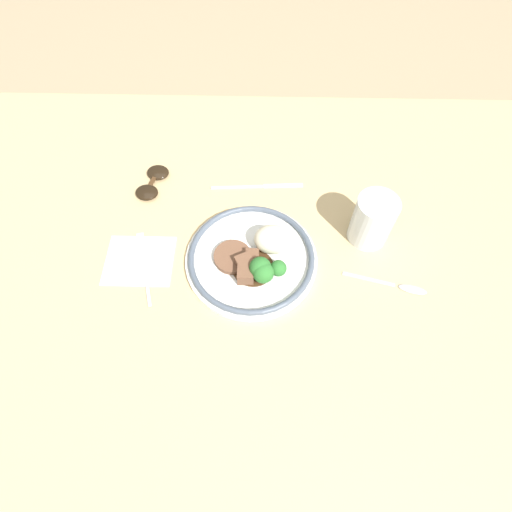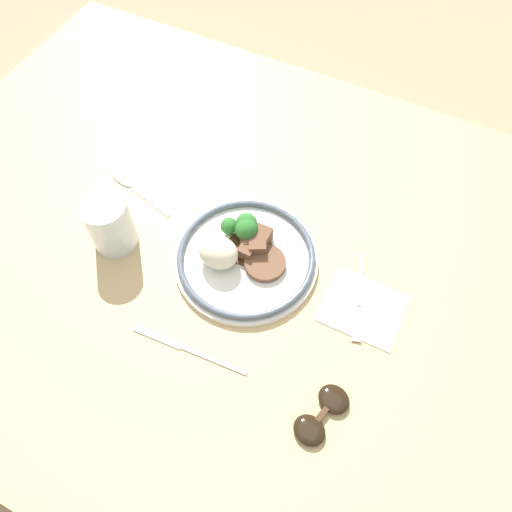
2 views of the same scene
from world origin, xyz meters
The scene contains 9 objects.
ground_plane centered at (0.00, 0.00, 0.00)m, with size 8.00×8.00×0.00m, color #998466.
dining_table centered at (0.00, 0.00, 0.02)m, with size 1.44×1.05×0.04m.
napkin centered at (-0.25, 0.01, 0.04)m, with size 0.14×0.12×0.00m.
plate centered at (-0.02, 0.01, 0.06)m, with size 0.26×0.26×0.07m.
juice_glass centered at (0.22, 0.08, 0.09)m, with size 0.08×0.08×0.11m.
fork centered at (-0.24, 0.01, 0.04)m, with size 0.06×0.17×0.00m.
knife centered at (-0.01, 0.21, 0.04)m, with size 0.21×0.02×0.00m.
spoon centered at (0.27, -0.04, 0.04)m, with size 0.16×0.05×0.01m.
sunglasses centered at (-0.25, 0.21, 0.05)m, with size 0.08×0.12×0.02m.
Camera 1 is at (-0.01, -0.40, 0.73)m, focal length 28.00 mm.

